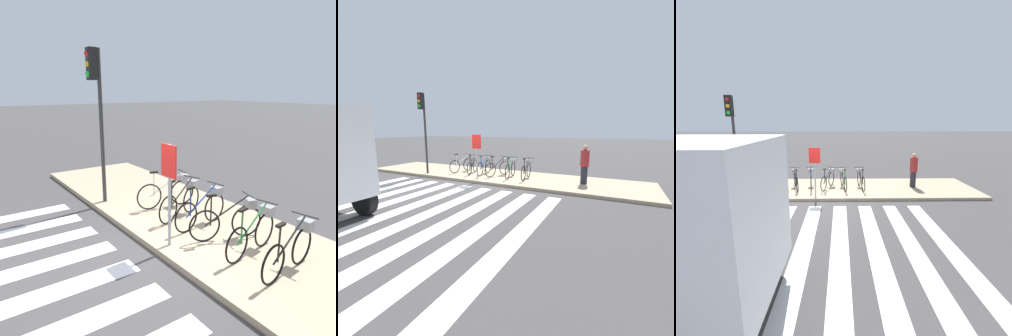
# 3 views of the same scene
# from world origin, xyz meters

# --- Properties ---
(ground_plane) EXTENTS (120.00, 120.00, 0.00)m
(ground_plane) POSITION_xyz_m (0.00, 0.00, 0.00)
(ground_plane) COLOR #423F3F
(sidewalk) EXTENTS (13.80, 3.04, 0.12)m
(sidewalk) POSITION_xyz_m (0.00, 1.52, 0.06)
(sidewalk) COLOR tan
(sidewalk) RESTS_ON ground_plane
(road_crosswalk) EXTENTS (7.65, 8.00, 0.01)m
(road_crosswalk) POSITION_xyz_m (0.00, -4.51, 0.00)
(road_crosswalk) COLOR silver
(road_crosswalk) RESTS_ON ground_plane
(parked_bicycle_0) EXTENTS (0.47, 1.53, 0.96)m
(parked_bicycle_0) POSITION_xyz_m (-1.80, 1.52, 0.55)
(parked_bicycle_0) COLOR black
(parked_bicycle_0) RESTS_ON sidewalk
(parked_bicycle_1) EXTENTS (0.60, 1.50, 0.96)m
(parked_bicycle_1) POSITION_xyz_m (-1.07, 1.38, 0.55)
(parked_bicycle_1) COLOR black
(parked_bicycle_1) RESTS_ON sidewalk
(parked_bicycle_2) EXTENTS (0.46, 1.55, 0.96)m
(parked_bicycle_2) POSITION_xyz_m (-0.40, 1.44, 0.55)
(parked_bicycle_2) COLOR black
(parked_bicycle_2) RESTS_ON sidewalk
(parked_bicycle_3) EXTENTS (0.64, 1.48, 0.96)m
(parked_bicycle_3) POSITION_xyz_m (0.38, 1.45, 0.55)
(parked_bicycle_3) COLOR black
(parked_bicycle_3) RESTS_ON sidewalk
(parked_bicycle_4) EXTENTS (0.46, 1.54, 0.96)m
(parked_bicycle_4) POSITION_xyz_m (1.04, 1.38, 0.55)
(parked_bicycle_4) COLOR black
(parked_bicycle_4) RESTS_ON sidewalk
(parked_bicycle_5) EXTENTS (0.46, 1.55, 0.96)m
(parked_bicycle_5) POSITION_xyz_m (1.82, 1.37, 0.55)
(parked_bicycle_5) COLOR black
(parked_bicycle_5) RESTS_ON sidewalk
(pedestrian) EXTENTS (0.34, 0.34, 1.56)m
(pedestrian) POSITION_xyz_m (4.22, 1.53, 0.93)
(pedestrian) COLOR #23232D
(pedestrian) RESTS_ON sidewalk
(traffic_light) EXTENTS (0.24, 0.40, 3.86)m
(traffic_light) POSITION_xyz_m (-3.10, 0.24, 2.88)
(traffic_light) COLOR #2D2D2D
(traffic_light) RESTS_ON sidewalk
(sign_post) EXTENTS (0.44, 0.07, 1.95)m
(sign_post) POSITION_xyz_m (-0.07, 0.29, 1.45)
(sign_post) COLOR #99999E
(sign_post) RESTS_ON sidewalk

